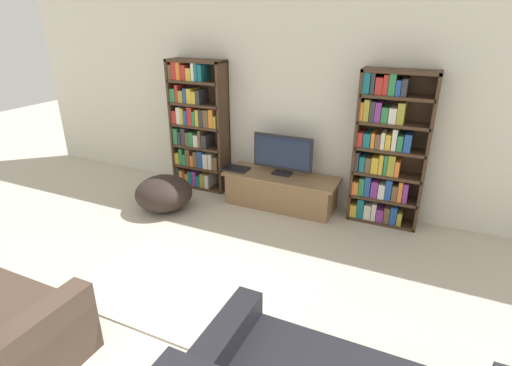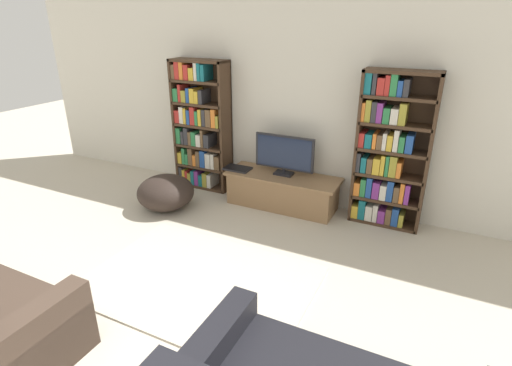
# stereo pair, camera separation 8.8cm
# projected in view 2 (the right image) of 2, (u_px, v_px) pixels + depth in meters

# --- Properties ---
(wall_back) EXTENTS (8.80, 0.06, 2.60)m
(wall_back) POSITION_uv_depth(u_px,v_px,m) (302.00, 106.00, 5.09)
(wall_back) COLOR silver
(wall_back) RESTS_ON ground_plane
(bookshelf_left) EXTENTS (0.82, 0.30, 1.83)m
(bookshelf_left) POSITION_uv_depth(u_px,v_px,m) (200.00, 127.00, 5.68)
(bookshelf_left) COLOR #422D1E
(bookshelf_left) RESTS_ON ground_plane
(bookshelf_right) EXTENTS (0.82, 0.30, 1.83)m
(bookshelf_right) POSITION_uv_depth(u_px,v_px,m) (388.00, 153.00, 4.63)
(bookshelf_right) COLOR #422D1E
(bookshelf_right) RESTS_ON ground_plane
(tv_stand) EXTENTS (1.50, 0.53, 0.44)m
(tv_stand) POSITION_uv_depth(u_px,v_px,m) (282.00, 191.00, 5.28)
(tv_stand) COLOR #8E6B47
(tv_stand) RESTS_ON ground_plane
(television) EXTENTS (0.79, 0.16, 0.53)m
(television) POSITION_uv_depth(u_px,v_px,m) (284.00, 154.00, 5.12)
(television) COLOR black
(television) RESTS_ON tv_stand
(laptop) EXTENTS (0.36, 0.23, 0.03)m
(laptop) POSITION_uv_depth(u_px,v_px,m) (237.00, 168.00, 5.39)
(laptop) COLOR #28282D
(laptop) RESTS_ON tv_stand
(area_rug) EXTENTS (2.11, 1.51, 0.02)m
(area_rug) POSITION_uv_depth(u_px,v_px,m) (200.00, 281.00, 3.82)
(area_rug) COLOR beige
(area_rug) RESTS_ON ground_plane
(beanbag_ottoman) EXTENTS (0.74, 0.74, 0.45)m
(beanbag_ottoman) POSITION_uv_depth(u_px,v_px,m) (166.00, 192.00, 5.22)
(beanbag_ottoman) COLOR #2D231E
(beanbag_ottoman) RESTS_ON ground_plane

